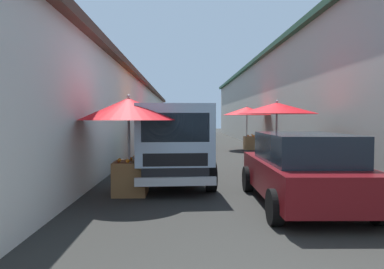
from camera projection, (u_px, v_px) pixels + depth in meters
ground at (210, 158)px, 15.60m from camera, size 90.00×90.00×0.00m
building_left_whitewash at (67, 114)px, 17.56m from camera, size 49.80×7.50×3.95m
building_right_concrete at (343, 98)px, 17.91m from camera, size 49.80×7.50×5.55m
fruit_stall_far_left at (167, 118)px, 19.06m from camera, size 2.77×2.77×2.26m
fruit_stall_near_left at (247, 114)px, 19.42m from camera, size 2.69×2.69×2.47m
fruit_stall_near_right at (129, 121)px, 7.80m from camera, size 2.20×2.20×2.28m
fruit_stall_mid_lane at (277, 117)px, 10.70m from camera, size 2.46×2.46×2.31m
fruit_stall_far_right at (171, 117)px, 14.43m from camera, size 2.77×2.77×2.24m
hatchback_car at (302, 169)px, 7.00m from camera, size 3.95×1.99×1.45m
delivery_truck at (173, 146)px, 8.95m from camera, size 5.01×2.18×2.08m
vendor_by_crates at (143, 144)px, 12.16m from camera, size 0.60×0.32×1.52m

